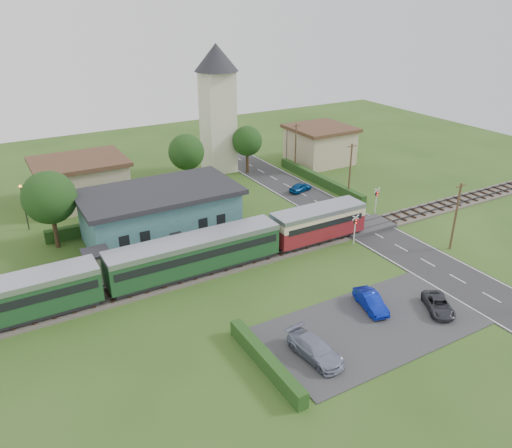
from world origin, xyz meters
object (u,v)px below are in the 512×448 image
car_on_road (300,187)px  car_park_dark (438,305)px  station_building (161,213)px  car_park_blue (371,301)px  crossing_signal_far (376,197)px  house_east (320,144)px  pedestrian_far (128,264)px  car_park_silver (315,349)px  church_tower (217,99)px  train (161,262)px  pedestrian_near (233,238)px  house_west (81,181)px  crossing_signal_near (355,225)px  equipment_hut (97,264)px

car_on_road → car_park_dark: 28.50m
station_building → car_park_blue: station_building is taller
crossing_signal_far → car_park_dark: (-9.10, -17.49, -1.52)m
house_east → pedestrian_far: 40.55m
car_park_blue → car_park_silver: size_ratio=0.83×
church_tower → train: bearing=-125.0°
station_building → car_park_silver: 24.03m
pedestrian_near → church_tower: bearing=-94.2°
station_building → church_tower: bearing=48.6°
train → car_on_road: size_ratio=12.79×
house_west → car_park_dark: house_west is taller
crossing_signal_far → car_park_dark: size_ratio=0.85×
train → crossing_signal_near: size_ratio=13.18×
car_park_blue → car_on_road: bearing=81.2°
pedestrian_near → pedestrian_far: 10.61m
house_east → crossing_signal_near: house_east is taller
house_east → pedestrian_near: (-24.89, -19.46, -1.43)m
car_park_dark → car_park_blue: bearing=176.6°
house_west → car_park_dark: bearing=-62.9°
station_building → car_park_dark: 28.19m
station_building → church_tower: church_tower is taller
house_east → car_park_blue: house_east is taller
pedestrian_far → house_east: bearing=-56.7°
train → church_tower: (18.22, 26.00, 8.05)m
house_west → crossing_signal_far: (28.60, -20.61, -0.65)m
church_tower → car_park_silver: size_ratio=3.71×
station_building → car_park_silver: (2.50, -23.82, -1.93)m
crossing_signal_far → pedestrian_near: (-18.49, 0.15, -0.77)m
house_east → pedestrian_far: house_east is taller
train → car_park_dark: bearing=-40.4°
church_tower → car_on_road: bearing=-68.3°
church_tower → car_on_road: size_ratio=5.21×
pedestrian_far → car_park_dark: bearing=-126.8°
train → crossing_signal_near: train is taller
train → house_east: bearing=33.5°
train → car_park_blue: (13.20, -12.15, -1.45)m
station_building → car_park_dark: station_building is taller
house_west → car_park_silver: bearing=-78.8°
station_building → car_park_blue: (9.98, -21.14, -1.96)m
train → station_building: bearing=70.3°
station_building → crossing_signal_far: station_building is taller
station_building → car_park_blue: 23.46m
pedestrian_far → pedestrian_near: bearing=-85.0°
crossing_signal_near → pedestrian_far: size_ratio=1.77×
car_park_blue → house_east: bearing=73.2°
train → crossing_signal_near: bearing=-7.0°
station_building → train: bearing=-109.7°
equipment_hut → pedestrian_far: equipment_hut is taller
car_on_road → church_tower: bearing=6.2°
car_park_blue → crossing_signal_far: bearing=60.5°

